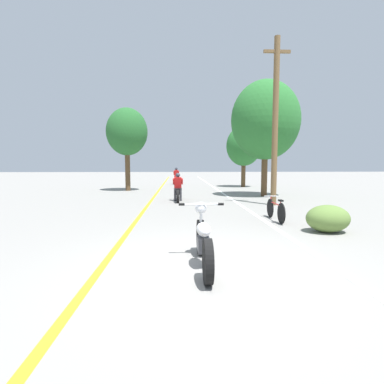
% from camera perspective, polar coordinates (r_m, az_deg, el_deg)
% --- Properties ---
extents(ground_plane, '(120.00, 120.00, 0.00)m').
position_cam_1_polar(ground_plane, '(5.18, 2.00, -14.27)').
color(ground_plane, gray).
extents(lane_stripe_center, '(0.14, 48.00, 0.01)m').
position_cam_1_polar(lane_stripe_center, '(17.08, -6.94, -0.50)').
color(lane_stripe_center, yellow).
rests_on(lane_stripe_center, ground).
extents(lane_stripe_edge, '(0.14, 48.00, 0.01)m').
position_cam_1_polar(lane_stripe_edge, '(17.23, 6.21, -0.44)').
color(lane_stripe_edge, white).
rests_on(lane_stripe_edge, ground).
extents(utility_pole, '(1.10, 0.24, 6.88)m').
position_cam_1_polar(utility_pole, '(13.18, 15.58, 12.99)').
color(utility_pole, brown).
rests_on(utility_pole, ground).
extents(roadside_tree_right_near, '(3.64, 3.27, 6.15)m').
position_cam_1_polar(roadside_tree_right_near, '(16.75, 13.82, 13.11)').
color(roadside_tree_right_near, '#513A23').
rests_on(roadside_tree_right_near, ground).
extents(roadside_tree_right_far, '(2.61, 2.35, 4.59)m').
position_cam_1_polar(roadside_tree_right_far, '(22.98, 9.84, 8.61)').
color(roadside_tree_right_far, '#513A23').
rests_on(roadside_tree_right_far, ground).
extents(roadside_tree_left, '(2.64, 2.37, 5.32)m').
position_cam_1_polar(roadside_tree_left, '(20.03, -12.30, 11.06)').
color(roadside_tree_left, '#513A23').
rests_on(roadside_tree_left, ground).
extents(roadside_bush, '(1.10, 0.88, 0.70)m').
position_cam_1_polar(roadside_bush, '(8.42, 24.46, -4.63)').
color(roadside_bush, '#5B7A38').
rests_on(roadside_bush, ground).
extents(motorcycle_foreground, '(0.84, 2.13, 1.03)m').
position_cam_1_polar(motorcycle_foreground, '(5.18, 2.18, -9.15)').
color(motorcycle_foreground, black).
rests_on(motorcycle_foreground, ground).
extents(motorcycle_rider_lead, '(0.50, 2.00, 1.32)m').
position_cam_1_polar(motorcycle_rider_lead, '(14.09, -2.71, 0.32)').
color(motorcycle_rider_lead, black).
rests_on(motorcycle_rider_lead, ground).
extents(motorcycle_rider_far, '(0.50, 2.01, 1.45)m').
position_cam_1_polar(motorcycle_rider_far, '(25.36, -3.00, 2.68)').
color(motorcycle_rider_far, black).
rests_on(motorcycle_rider_far, ground).
extents(bicycle_parked, '(0.44, 1.68, 0.72)m').
position_cam_1_polar(bicycle_parked, '(9.58, 15.63, -3.26)').
color(bicycle_parked, black).
rests_on(bicycle_parked, ground).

